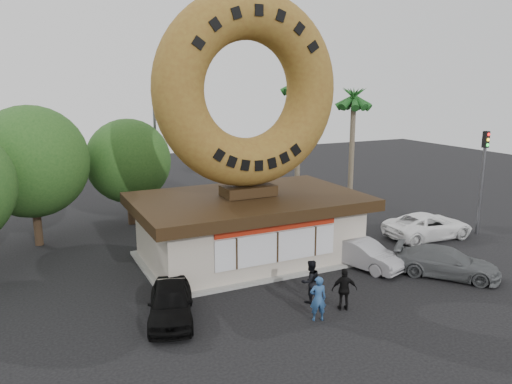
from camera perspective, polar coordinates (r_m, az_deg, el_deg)
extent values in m
plane|color=black|center=(20.77, 6.29, -12.70)|extent=(90.00, 90.00, 0.00)
cube|color=beige|center=(25.17, -0.87, -4.40)|extent=(10.00, 6.00, 3.00)
cube|color=#999993|center=(25.62, -0.86, -7.45)|extent=(10.60, 6.60, 0.15)
cube|color=#3F3F3F|center=(24.77, -0.88, -0.97)|extent=(10.00, 6.00, 0.10)
cube|color=black|center=(24.78, -0.88, -1.08)|extent=(11.20, 7.20, 0.55)
cube|color=silver|center=(22.56, 2.41, -6.31)|extent=(6.00, 0.12, 1.40)
cube|color=#B4240F|center=(22.24, 2.46, -3.88)|extent=(6.00, 0.10, 0.45)
cube|color=black|center=(24.65, -0.88, 0.16)|extent=(2.60, 1.40, 0.50)
torus|color=olive|center=(24.09, -0.92, 11.58)|extent=(9.26, 2.36, 9.26)
cylinder|color=#473321|center=(29.75, -23.77, -2.53)|extent=(0.44, 0.44, 3.30)
sphere|color=#1E4A1A|center=(29.17, -24.28, 3.18)|extent=(6.00, 6.00, 6.00)
cylinder|color=#473321|center=(32.32, -14.13, -1.10)|extent=(0.44, 0.44, 2.86)
sphere|color=#1E4A1A|center=(31.82, -14.38, 3.46)|extent=(5.20, 5.20, 5.20)
cylinder|color=#726651|center=(34.93, 4.80, 5.36)|extent=(0.36, 0.36, 9.00)
cylinder|color=#726651|center=(35.68, 10.88, 4.52)|extent=(0.36, 0.36, 8.00)
cylinder|color=#59595E|center=(33.23, -11.34, 3.92)|extent=(0.18, 0.18, 8.00)
cylinder|color=#59595E|center=(33.12, -10.10, 10.73)|extent=(1.80, 0.12, 0.12)
cube|color=#59595E|center=(33.38, -8.59, 10.71)|extent=(0.45, 0.20, 0.12)
cylinder|color=#59595E|center=(31.77, 24.36, 0.83)|extent=(0.18, 0.18, 6.00)
cube|color=black|center=(31.40, 24.78, 5.48)|extent=(0.30, 0.28, 0.95)
sphere|color=red|center=(31.27, 25.05, 5.98)|extent=(0.18, 0.18, 0.18)
sphere|color=yellow|center=(31.30, 24.99, 5.44)|extent=(0.18, 0.18, 0.18)
sphere|color=green|center=(31.33, 24.94, 4.90)|extent=(0.18, 0.18, 0.18)
imported|color=navy|center=(19.24, 7.10, -11.99)|extent=(0.73, 0.58, 1.75)
imported|color=black|center=(20.68, 6.23, -10.11)|extent=(0.92, 0.74, 1.79)
imported|color=black|center=(20.21, 10.07, -10.89)|extent=(1.09, 0.78, 1.72)
imported|color=black|center=(19.47, -9.73, -12.35)|extent=(2.76, 4.36, 1.38)
imported|color=#9B9A9F|center=(24.85, 12.11, -6.91)|extent=(2.61, 4.34, 1.35)
imported|color=slate|center=(24.82, 20.97, -7.52)|extent=(4.42, 4.75, 1.34)
imported|color=white|center=(30.35, 19.08, -3.66)|extent=(5.35, 2.65, 1.46)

